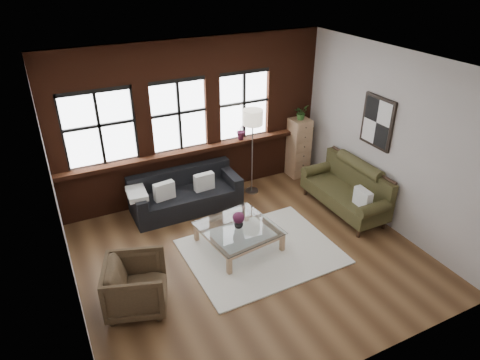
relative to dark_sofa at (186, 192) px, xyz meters
name	(u,v)px	position (x,y,z in m)	size (l,w,h in m)	color
floor	(250,256)	(0.45, -1.90, -0.39)	(5.50, 5.50, 0.00)	#53351E
ceiling	(253,67)	(0.45, -1.90, 2.81)	(5.50, 5.50, 0.00)	white
wall_back	(193,120)	(0.45, 0.60, 1.21)	(5.50, 5.50, 0.00)	#BBB3AE
wall_front	(361,269)	(0.45, -4.40, 1.21)	(5.50, 5.50, 0.00)	#BBB3AE
wall_left	(61,216)	(-2.30, -1.90, 1.21)	(5.00, 5.00, 0.00)	#BBB3AE
wall_right	(388,141)	(3.20, -1.90, 1.21)	(5.00, 5.00, 0.00)	#BBB3AE
brick_backwall	(194,121)	(0.45, 0.54, 1.21)	(5.50, 0.12, 3.20)	#431D0F
sill_ledge	(197,149)	(0.45, 0.45, 0.65)	(5.50, 0.30, 0.08)	#431D0F
window_left	(99,129)	(-1.35, 0.55, 1.36)	(1.38, 0.10, 1.50)	black
window_mid	(179,116)	(0.15, 0.55, 1.36)	(1.38, 0.10, 1.50)	black
window_right	(243,106)	(1.55, 0.55, 1.36)	(1.38, 0.10, 1.50)	black
wall_poster	(378,122)	(3.17, -1.60, 1.46)	(0.05, 0.74, 0.94)	black
shag_rug	(261,251)	(0.66, -1.89, -0.37)	(2.50, 1.96, 0.03)	white
dark_sofa	(186,192)	(0.00, 0.00, 0.00)	(2.13, 0.86, 0.77)	black
pillow_a	(164,191)	(-0.46, -0.10, 0.19)	(0.40, 0.14, 0.34)	silver
pillow_b	(204,182)	(0.35, -0.10, 0.19)	(0.40, 0.14, 0.34)	silver
vintage_settee	(345,188)	(2.75, -1.44, 0.13)	(0.86, 1.94, 1.04)	#39351A
pillow_settee	(363,198)	(2.67, -2.04, 0.24)	(0.14, 0.38, 0.34)	silver
armchair	(136,285)	(-1.55, -2.20, 0.00)	(0.83, 0.85, 0.78)	#443422
coffee_table	(239,237)	(0.39, -1.57, -0.19)	(1.20, 1.20, 0.40)	tan
vase	(239,224)	(0.39, -1.57, 0.09)	(0.16, 0.16, 0.16)	#B2B2B2
flowers	(239,218)	(0.39, -1.57, 0.21)	(0.21, 0.21, 0.21)	#571E3C
drawer_chest	(298,148)	(2.79, 0.26, 0.29)	(0.41, 0.41, 1.35)	tan
potted_plant_top	(301,112)	(2.79, 0.26, 1.12)	(0.29, 0.25, 0.32)	#2D5923
floor_lamp	(252,149)	(1.49, 0.04, 0.60)	(0.40, 0.40, 1.98)	#A5A5A8
sill_plant	(242,130)	(1.44, 0.42, 0.89)	(0.22, 0.17, 0.39)	#571E3C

